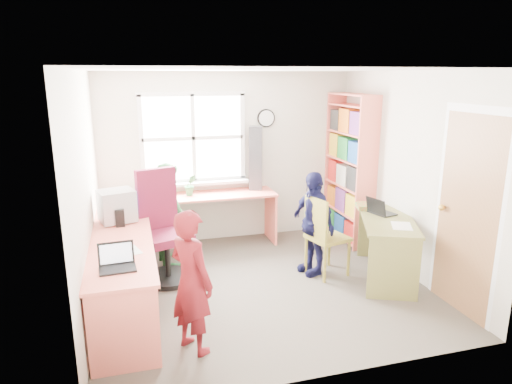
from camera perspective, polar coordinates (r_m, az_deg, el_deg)
The scene contains 19 objects.
room at distance 5.03m, azimuth 0.59°, elevation 1.44°, with size 3.64×3.44×2.44m.
l_desk at distance 4.72m, azimuth -13.86°, elevation -9.65°, with size 2.38×2.95×0.75m.
right_desk at distance 5.60m, azimuth 16.03°, elevation -5.16°, with size 1.03×1.38×0.72m.
bookshelf at distance 6.67m, azimuth 11.57°, elevation 2.48°, with size 0.30×1.02×2.10m.
swivel_chair at distance 5.44m, azimuth -11.51°, elevation -5.07°, with size 0.77×0.77×1.30m.
wooden_chair at distance 5.47m, azimuth 8.39°, elevation -5.15°, with size 0.52×0.52×0.98m.
crt_monitor at distance 5.30m, azimuth -16.99°, elevation -1.69°, with size 0.45×0.42×0.36m.
laptop_left at distance 4.11m, azimuth -16.99°, elevation -8.40°, with size 0.32×0.27×0.21m.
laptop_right at distance 5.68m, azimuth 15.20°, elevation -2.22°, with size 0.32×0.35×0.21m.
speaker_a at distance 5.17m, azimuth -16.63°, elevation -3.10°, with size 0.10×0.10×0.19m.
speaker_b at distance 5.65m, azimuth -15.97°, elevation -1.60°, with size 0.12×0.12×0.19m.
cd_tower at distance 6.47m, azimuth -0.04°, elevation 4.24°, with size 0.22×0.21×0.91m.
game_box at distance 5.90m, azimuth 13.80°, elevation -1.71°, with size 0.34×0.34×0.05m.
paper_a at distance 4.46m, azimuth -15.64°, elevation -7.08°, with size 0.26×0.32×0.00m.
paper_b at distance 5.32m, azimuth 17.74°, elevation -4.06°, with size 0.32×0.36×0.00m.
potted_plant at distance 6.26m, azimuth -8.20°, elevation 0.87°, with size 0.16×0.13×0.29m, color #2B6C38.
person_red at distance 3.99m, azimuth -8.08°, elevation -11.04°, with size 0.47×0.31×1.28m, color maroon.
person_green at distance 5.90m, azimuth -10.78°, elevation -2.60°, with size 0.63×0.49×1.29m, color #2C6F36.
person_navy at distance 5.51m, azimuth 7.12°, elevation -3.87°, with size 0.74×0.31×1.26m, color #12123A.
Camera 1 is at (-1.36, -4.61, 2.35)m, focal length 32.00 mm.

